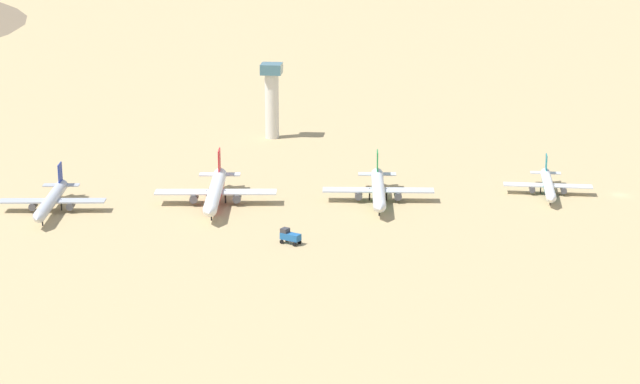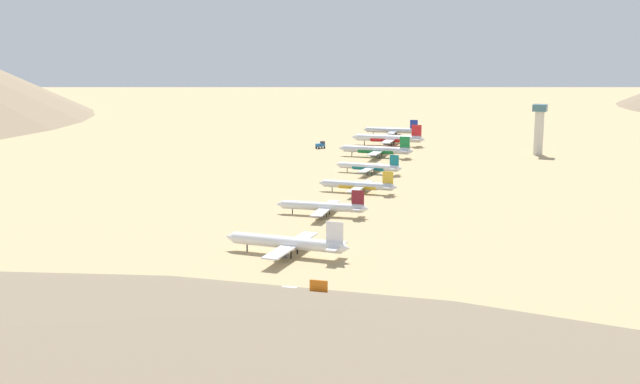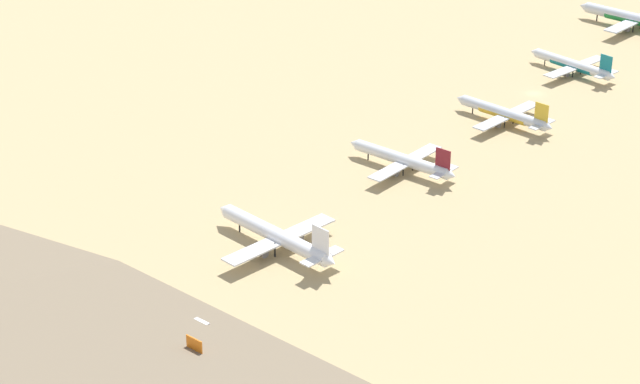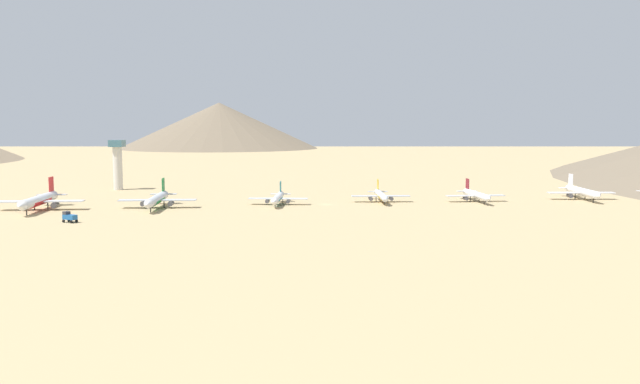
{
  "view_description": "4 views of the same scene",
  "coord_description": "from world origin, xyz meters",
  "px_view_note": "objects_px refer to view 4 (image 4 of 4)",
  "views": [
    {
      "loc": [
        337.22,
        -56.87,
        96.51
      ],
      "look_at": [
        27.92,
        -85.58,
        6.66
      ],
      "focal_mm": 66.17,
      "sensor_mm": 36.0,
      "label": 1
    },
    {
      "loc": [
        -105.6,
        310.1,
        59.0
      ],
      "look_at": [
        -2.09,
        49.2,
        4.55
      ],
      "focal_mm": 44.02,
      "sensor_mm": 36.0,
      "label": 2
    },
    {
      "loc": [
        -202.68,
        277.27,
        133.07
      ],
      "look_at": [
        -10.18,
        95.35,
        3.73
      ],
      "focal_mm": 69.93,
      "sensor_mm": 36.0,
      "label": 3
    },
    {
      "loc": [
        281.03,
        1.2,
        34.91
      ],
      "look_at": [
        -6.33,
        -3.03,
        4.76
      ],
      "focal_mm": 36.71,
      "sensor_mm": 36.0,
      "label": 4
    }
  ],
  "objects_px": {
    "parked_jet_4": "(381,195)",
    "parked_jet_2": "(157,199)",
    "service_truck": "(69,217)",
    "control_tower": "(118,162)",
    "parked_jet_1": "(39,200)",
    "parked_jet_6": "(582,192)",
    "parked_jet_5": "(476,195)",
    "parked_jet_3": "(278,198)"
  },
  "relations": [
    {
      "from": "parked_jet_6",
      "to": "parked_jet_3",
      "type": "bearing_deg",
      "value": -81.15
    },
    {
      "from": "parked_jet_2",
      "to": "service_truck",
      "type": "xyz_separation_m",
      "value": [
        39.12,
        -20.89,
        -1.71
      ]
    },
    {
      "from": "parked_jet_6",
      "to": "service_truck",
      "type": "bearing_deg",
      "value": -70.76
    },
    {
      "from": "parked_jet_3",
      "to": "parked_jet_1",
      "type": "bearing_deg",
      "value": -78.5
    },
    {
      "from": "parked_jet_2",
      "to": "control_tower",
      "type": "xyz_separation_m",
      "value": [
        -75.68,
        -40.59,
        11.03
      ]
    },
    {
      "from": "parked_jet_1",
      "to": "parked_jet_5",
      "type": "relative_size",
      "value": 1.3
    },
    {
      "from": "parked_jet_1",
      "to": "control_tower",
      "type": "relative_size",
      "value": 1.63
    },
    {
      "from": "parked_jet_1",
      "to": "parked_jet_6",
      "type": "height_order",
      "value": "parked_jet_1"
    },
    {
      "from": "parked_jet_2",
      "to": "parked_jet_3",
      "type": "height_order",
      "value": "parked_jet_2"
    },
    {
      "from": "parked_jet_5",
      "to": "parked_jet_6",
      "type": "bearing_deg",
      "value": 100.4
    },
    {
      "from": "parked_jet_1",
      "to": "parked_jet_4",
      "type": "xyz_separation_m",
      "value": [
        -29.57,
        140.07,
        -1.01
      ]
    },
    {
      "from": "parked_jet_5",
      "to": "service_truck",
      "type": "bearing_deg",
      "value": -68.09
    },
    {
      "from": "parked_jet_1",
      "to": "parked_jet_3",
      "type": "relative_size",
      "value": 1.35
    },
    {
      "from": "parked_jet_4",
      "to": "parked_jet_5",
      "type": "bearing_deg",
      "value": 92.69
    },
    {
      "from": "parked_jet_6",
      "to": "control_tower",
      "type": "bearing_deg",
      "value": -100.45
    },
    {
      "from": "control_tower",
      "to": "service_truck",
      "type": "bearing_deg",
      "value": 9.74
    },
    {
      "from": "parked_jet_6",
      "to": "parked_jet_1",
      "type": "bearing_deg",
      "value": -80.07
    },
    {
      "from": "parked_jet_1",
      "to": "control_tower",
      "type": "distance_m",
      "value": 83.78
    },
    {
      "from": "parked_jet_1",
      "to": "parked_jet_3",
      "type": "height_order",
      "value": "parked_jet_1"
    },
    {
      "from": "parked_jet_1",
      "to": "parked_jet_2",
      "type": "height_order",
      "value": "parked_jet_1"
    },
    {
      "from": "parked_jet_2",
      "to": "parked_jet_5",
      "type": "relative_size",
      "value": 1.2
    },
    {
      "from": "parked_jet_1",
      "to": "parked_jet_4",
      "type": "relative_size",
      "value": 1.33
    },
    {
      "from": "parked_jet_2",
      "to": "parked_jet_5",
      "type": "distance_m",
      "value": 139.01
    },
    {
      "from": "parked_jet_5",
      "to": "parked_jet_1",
      "type": "bearing_deg",
      "value": -80.19
    },
    {
      "from": "service_truck",
      "to": "control_tower",
      "type": "xyz_separation_m",
      "value": [
        -114.8,
        -19.7,
        12.74
      ]
    },
    {
      "from": "parked_jet_6",
      "to": "parked_jet_5",
      "type": "bearing_deg",
      "value": -79.6
    },
    {
      "from": "parked_jet_3",
      "to": "parked_jet_6",
      "type": "relative_size",
      "value": 0.85
    },
    {
      "from": "parked_jet_5",
      "to": "service_truck",
      "type": "relative_size",
      "value": 5.75
    },
    {
      "from": "parked_jet_2",
      "to": "parked_jet_1",
      "type": "bearing_deg",
      "value": -81.01
    },
    {
      "from": "parked_jet_6",
      "to": "control_tower",
      "type": "distance_m",
      "value": 232.18
    },
    {
      "from": "parked_jet_5",
      "to": "control_tower",
      "type": "relative_size",
      "value": 1.25
    },
    {
      "from": "service_truck",
      "to": "parked_jet_5",
      "type": "bearing_deg",
      "value": 111.91
    },
    {
      "from": "parked_jet_2",
      "to": "service_truck",
      "type": "relative_size",
      "value": 6.93
    },
    {
      "from": "parked_jet_3",
      "to": "parked_jet_2",
      "type": "bearing_deg",
      "value": -76.19
    },
    {
      "from": "parked_jet_4",
      "to": "parked_jet_2",
      "type": "bearing_deg",
      "value": -76.68
    },
    {
      "from": "parked_jet_6",
      "to": "service_truck",
      "type": "xyz_separation_m",
      "value": [
        72.73,
        -208.36,
        -1.58
      ]
    },
    {
      "from": "parked_jet_1",
      "to": "parked_jet_2",
      "type": "xyz_separation_m",
      "value": [
        -7.25,
        45.82,
        -0.32
      ]
    },
    {
      "from": "parked_jet_2",
      "to": "parked_jet_4",
      "type": "distance_m",
      "value": 96.86
    },
    {
      "from": "service_truck",
      "to": "control_tower",
      "type": "distance_m",
      "value": 117.17
    },
    {
      "from": "parked_jet_2",
      "to": "parked_jet_6",
      "type": "xyz_separation_m",
      "value": [
        -33.61,
        187.47,
        -0.13
      ]
    },
    {
      "from": "parked_jet_2",
      "to": "parked_jet_3",
      "type": "distance_m",
      "value": 50.51
    },
    {
      "from": "parked_jet_1",
      "to": "parked_jet_6",
      "type": "distance_m",
      "value": 236.84
    }
  ]
}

